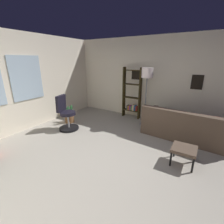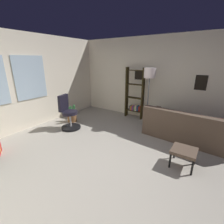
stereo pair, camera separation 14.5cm
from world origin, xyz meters
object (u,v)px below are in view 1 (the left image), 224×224
Objects in this scene: office_chair at (66,116)px; potted_plant at (69,116)px; couch at (191,127)px; bookshelf at (132,96)px; footstool at (184,150)px; floor_lamp at (147,78)px.

office_chair reaches higher than potted_plant.
couch is 2.20× the size of office_chair.
office_chair is 2.29m from bookshelf.
floor_lamp is (1.52, 1.35, 1.15)m from footstool.
bookshelf reaches higher than footstool.
office_chair reaches higher than couch.
office_chair is 0.58m from potted_plant.
couch is at bearing -106.73° from bookshelf.
office_chair is 1.71× the size of potted_plant.
floor_lamp is 2.72m from potted_plant.
footstool is at bearing -138.35° from floor_lamp.
couch is 3.44m from office_chair.
bookshelf is at bearing -45.48° from potted_plant.
couch is at bearing -97.39° from floor_lamp.
floor_lamp is (0.17, 1.35, 1.19)m from couch.
bookshelf is at bearing 73.27° from couch.
potted_plant is at bearing 116.45° from floor_lamp.
office_chair is 0.58× the size of floor_lamp.
bookshelf reaches higher than potted_plant.
bookshelf is at bearing 45.72° from footstool.
floor_lamp reaches higher than bookshelf.
floor_lamp is at bearing -50.59° from office_chair.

